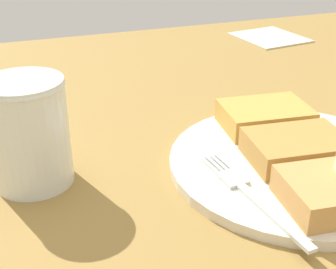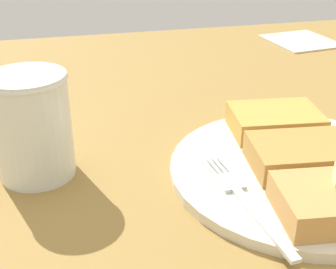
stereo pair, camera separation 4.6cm
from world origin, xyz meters
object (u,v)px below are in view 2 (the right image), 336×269
Objects in this scene: fork at (241,196)px; syrup_jar at (33,129)px; plate at (299,170)px; napkin at (301,41)px.

syrup_jar reaches higher than fork.
plate is 1.62× the size of fork.
plate is at bearing 151.74° from napkin.
fork is (-3.71, 7.76, 0.65)cm from plate.
fork is 1.52× the size of syrup_jar.
fork is at bearing 115.54° from plate.
plate reaches higher than napkin.
napkin is at bearing -28.26° from plate.
fork is at bearing 146.70° from napkin.
syrup_jar is (10.48, 17.82, 3.80)cm from fork.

